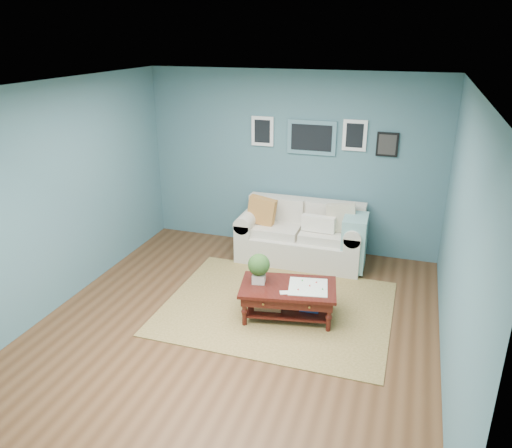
% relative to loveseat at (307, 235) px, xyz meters
% --- Properties ---
extents(room_shell, '(5.00, 5.02, 2.70)m').
position_rel_loveseat_xyz_m(room_shell, '(-0.37, -1.97, 0.97)').
color(room_shell, brown).
rests_on(room_shell, ground).
extents(area_rug, '(2.74, 2.19, 0.01)m').
position_rel_loveseat_xyz_m(area_rug, '(-0.03, -1.48, -0.38)').
color(area_rug, brown).
rests_on(area_rug, ground).
extents(loveseat, '(1.86, 0.85, 0.96)m').
position_rel_loveseat_xyz_m(loveseat, '(0.00, 0.00, 0.00)').
color(loveseat, silver).
rests_on(loveseat, ground).
extents(coffee_table, '(1.21, 0.84, 0.78)m').
position_rel_loveseat_xyz_m(coffee_table, '(0.08, -1.65, -0.04)').
color(coffee_table, black).
rests_on(coffee_table, ground).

